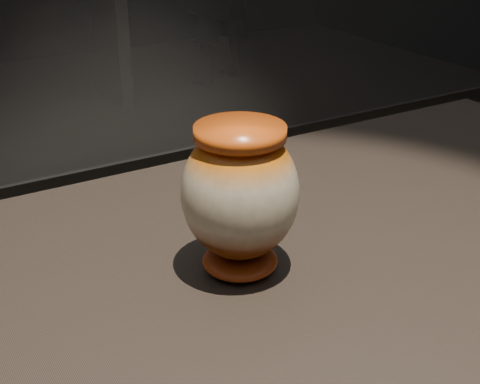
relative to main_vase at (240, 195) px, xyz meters
name	(u,v)px	position (x,y,z in m)	size (l,w,h in m)	color
main_vase	(240,195)	(0.00, 0.00, 0.00)	(0.16, 0.16, 0.20)	#632808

